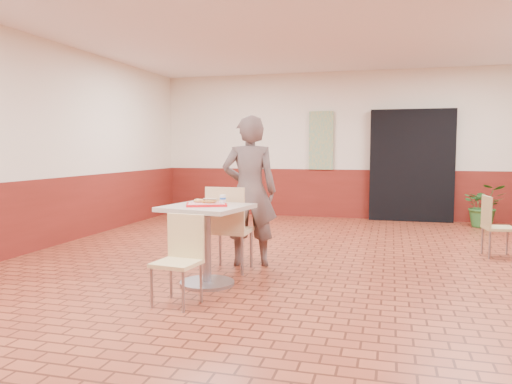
% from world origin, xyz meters
% --- Properties ---
extents(room_shell, '(8.01, 10.01, 3.01)m').
position_xyz_m(room_shell, '(0.00, 0.00, 1.50)').
color(room_shell, brown).
rests_on(room_shell, ground).
extents(wainscot_band, '(8.00, 10.00, 1.00)m').
position_xyz_m(wainscot_band, '(0.00, 0.00, 0.50)').
color(wainscot_band, maroon).
rests_on(wainscot_band, ground).
extents(corridor_doorway, '(1.60, 0.22, 2.20)m').
position_xyz_m(corridor_doorway, '(1.20, 4.88, 1.10)').
color(corridor_doorway, black).
rests_on(corridor_doorway, ground).
extents(promo_poster, '(0.50, 0.03, 1.20)m').
position_xyz_m(promo_poster, '(-0.60, 4.94, 1.60)').
color(promo_poster, gray).
rests_on(promo_poster, wainscot_band).
extents(main_table, '(0.80, 0.80, 0.84)m').
position_xyz_m(main_table, '(-1.04, -0.55, 0.57)').
color(main_table, '#BFAE9A').
rests_on(main_table, ground).
extents(chair_main_front, '(0.42, 0.42, 0.82)m').
position_xyz_m(chair_main_front, '(-1.05, -1.21, 0.46)').
color(chair_main_front, '#E9CF8C').
rests_on(chair_main_front, ground).
extents(chair_main_back, '(0.47, 0.47, 1.00)m').
position_xyz_m(chair_main_back, '(-0.99, 0.02, 0.56)').
color(chair_main_back, '#DBB783').
rests_on(chair_main_back, ground).
extents(customer, '(0.76, 0.59, 1.83)m').
position_xyz_m(customer, '(-0.85, 0.43, 0.92)').
color(customer, brown).
rests_on(customer, ground).
extents(serving_tray, '(0.42, 0.32, 0.03)m').
position_xyz_m(serving_tray, '(-1.04, -0.55, 0.85)').
color(serving_tray, red).
rests_on(serving_tray, main_table).
extents(ring_donut, '(0.12, 0.12, 0.03)m').
position_xyz_m(ring_donut, '(-1.15, -0.50, 0.88)').
color(ring_donut, '#DF9F51').
rests_on(ring_donut, serving_tray).
extents(long_john_donut, '(0.17, 0.10, 0.05)m').
position_xyz_m(long_john_donut, '(-1.00, -0.56, 0.89)').
color(long_john_donut, '#C48639').
rests_on(long_john_donut, serving_tray).
extents(paper_cup, '(0.07, 0.07, 0.08)m').
position_xyz_m(paper_cup, '(-0.88, -0.49, 0.91)').
color(paper_cup, silver).
rests_on(paper_cup, serving_tray).
extents(chair_second_left, '(0.42, 0.42, 0.81)m').
position_xyz_m(chair_second_left, '(2.15, 1.73, 0.45)').
color(chair_second_left, tan).
rests_on(chair_second_left, ground).
extents(potted_plant, '(0.72, 0.62, 0.80)m').
position_xyz_m(potted_plant, '(2.47, 4.40, 0.40)').
color(potted_plant, '#2C6628').
rests_on(potted_plant, ground).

